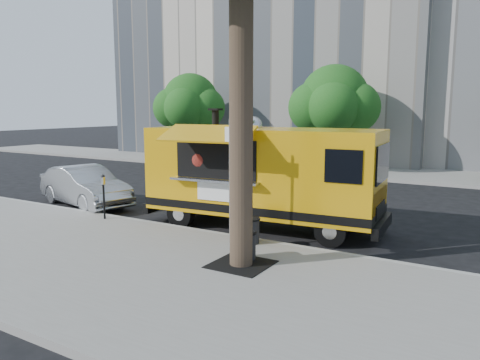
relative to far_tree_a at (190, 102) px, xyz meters
The scene contains 13 objects.
ground 16.30m from the far_tree_a, 50.89° to the right, with size 120.00×120.00×0.00m, color black.
sidewalk 19.48m from the far_tree_a, 58.47° to the right, with size 60.00×6.00×0.15m, color gray.
curb 16.99m from the far_tree_a, 52.92° to the right, with size 60.00×0.14×0.16m, color #999993.
far_sidewalk 10.73m from the far_tree_a, ahead, with size 60.00×5.00×0.15m, color gray.
tree_well 20.00m from the far_tree_a, 50.16° to the right, with size 1.20×1.20×0.02m, color black.
far_tree_a is the anchor object (origin of this frame).
far_tree_b 9.01m from the far_tree_a, ahead, with size 3.60×3.60×5.50m.
sign_post 18.14m from the far_tree_a, 50.17° to the right, with size 0.28×0.06×3.00m.
parking_meter 15.59m from the far_tree_a, 62.85° to the right, with size 0.11×0.11×1.33m.
food_truck 16.40m from the far_tree_a, 46.21° to the right, with size 7.00×3.60×3.38m.
sedan 13.31m from the far_tree_a, 69.85° to the right, with size 1.47×4.23×1.39m, color #A5A7AC.
trash_bin_left 18.40m from the far_tree_a, 48.69° to the right, with size 0.51×0.51×0.62m.
trash_bin_right 19.60m from the far_tree_a, 49.74° to the right, with size 0.51×0.51×0.62m.
Camera 1 is at (7.45, -10.94, 3.42)m, focal length 35.00 mm.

